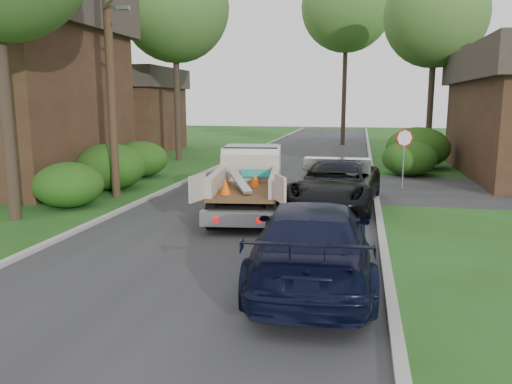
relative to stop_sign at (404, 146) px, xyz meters
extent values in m
plane|color=#1F4513|center=(-5.20, -9.00, -1.78)|extent=(120.00, 120.00, 0.00)
cube|color=#28282B|center=(-5.20, 1.00, -1.77)|extent=(8.00, 90.00, 0.02)
cube|color=#9E9E99|center=(-9.30, 1.00, -1.72)|extent=(0.20, 90.00, 0.12)
cube|color=#9E9E99|center=(-1.10, 1.00, -1.72)|extent=(0.20, 90.00, 0.12)
cylinder|color=slate|center=(0.00, 0.00, -0.78)|extent=(0.06, 0.06, 2.00)
cylinder|color=#B20A0A|center=(0.00, 0.00, 0.32)|extent=(0.71, 0.32, 0.76)
cylinder|color=#382619|center=(-10.70, -4.00, 3.22)|extent=(0.30, 0.30, 10.00)
cube|color=slate|center=(-9.60, -5.00, 4.82)|extent=(0.45, 0.20, 0.12)
cube|color=#372116|center=(-18.70, 13.00, 0.47)|extent=(7.00, 7.00, 4.50)
cube|color=#332B26|center=(-18.70, 13.00, 3.42)|extent=(7.56, 7.56, 1.40)
cube|color=#332B26|center=(-18.70, 13.00, 4.12)|extent=(1.05, 7.56, 0.20)
ellipsoid|color=#17410F|center=(-11.40, -6.00, -1.01)|extent=(2.34, 2.34, 1.53)
ellipsoid|color=#17410F|center=(-11.70, -2.50, -0.84)|extent=(2.86, 2.86, 1.87)
ellipsoid|color=#17410F|center=(-12.00, 1.00, -0.93)|extent=(2.60, 2.60, 1.70)
ellipsoid|color=#17410F|center=(0.60, 4.00, -0.93)|extent=(2.60, 2.60, 1.70)
ellipsoid|color=#17410F|center=(1.30, 7.00, -0.67)|extent=(3.38, 3.38, 2.21)
cylinder|color=#2D2119|center=(-12.00, -8.00, 2.22)|extent=(0.36, 0.36, 8.00)
cylinder|color=#2D2119|center=(-12.70, 8.00, 2.72)|extent=(0.36, 0.36, 9.00)
sphere|color=#386123|center=(-12.70, 8.00, 7.22)|extent=(6.40, 6.40, 6.40)
cylinder|color=#2D2119|center=(2.30, 11.00, 2.47)|extent=(0.36, 0.36, 8.50)
sphere|color=#386123|center=(2.30, 11.00, 6.72)|extent=(6.00, 6.00, 6.00)
cylinder|color=#2D2119|center=(-19.20, 4.00, 2.72)|extent=(0.36, 0.36, 9.00)
cylinder|color=#2D2119|center=(-3.20, 21.00, 3.72)|extent=(0.36, 0.36, 11.00)
sphere|color=#386123|center=(-3.20, 21.00, 9.22)|extent=(7.20, 7.20, 7.20)
cylinder|color=black|center=(-6.21, -4.55, -1.38)|extent=(0.37, 0.82, 0.80)
cylinder|color=black|center=(-4.55, -4.33, -1.38)|extent=(0.37, 0.82, 0.80)
cylinder|color=black|center=(-5.78, -7.88, -1.38)|extent=(0.37, 0.82, 0.80)
cylinder|color=black|center=(-4.11, -7.66, -1.38)|extent=(0.37, 0.82, 0.80)
cube|color=black|center=(-5.17, -6.01, -1.23)|extent=(2.42, 5.31, 0.21)
cube|color=silver|center=(-5.41, -4.17, -0.45)|extent=(2.13, 1.83, 1.37)
cube|color=black|center=(-5.41, -4.17, 0.03)|extent=(1.99, 1.68, 0.49)
cube|color=#472D19|center=(-5.09, -6.63, -0.89)|extent=(2.34, 3.41, 0.11)
cube|color=beige|center=(-5.30, -5.05, -0.41)|extent=(1.94, 0.34, 0.88)
cube|color=beige|center=(-5.97, -6.74, -0.58)|extent=(0.61, 3.01, 0.53)
cube|color=beige|center=(-4.22, -6.51, -0.58)|extent=(0.61, 3.01, 0.53)
cube|color=silver|center=(-4.85, -8.51, -1.29)|extent=(2.06, 0.57, 0.40)
cube|color=#B20505|center=(-5.40, -8.74, -1.29)|extent=(0.14, 0.05, 0.14)
cube|color=#B20505|center=(-4.26, -8.60, -1.29)|extent=(0.14, 0.05, 0.14)
cube|color=beige|center=(-5.96, -8.52, -0.50)|extent=(0.24, 0.79, 0.71)
cube|color=beige|center=(-3.77, -8.24, -0.50)|extent=(0.43, 0.74, 0.71)
cube|color=silver|center=(-5.28, -6.56, -0.59)|extent=(1.22, 2.18, 0.41)
cone|color=#F2590A|center=(-5.47, -7.48, -0.62)|extent=(0.36, 0.36, 0.44)
cone|color=#F2590A|center=(-4.90, -6.07, -0.62)|extent=(0.36, 0.36, 0.44)
cube|color=#148C84|center=(-5.05, -5.24, -0.53)|extent=(0.98, 0.21, 0.25)
imported|color=black|center=(-2.50, -4.10, -0.98)|extent=(3.18, 5.96, 1.59)
imported|color=black|center=(-2.60, -11.50, -0.96)|extent=(2.62, 5.75, 1.63)
camera|label=1|loc=(-1.74, -21.03, 1.77)|focal=35.00mm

